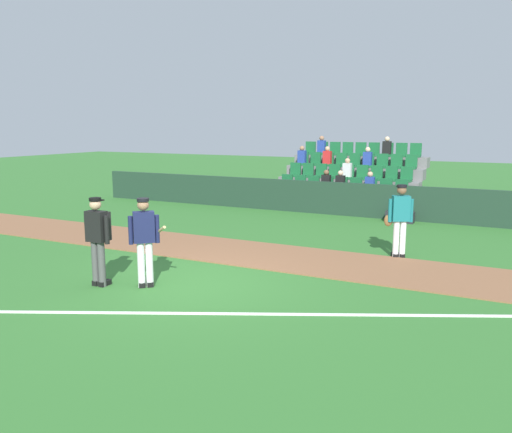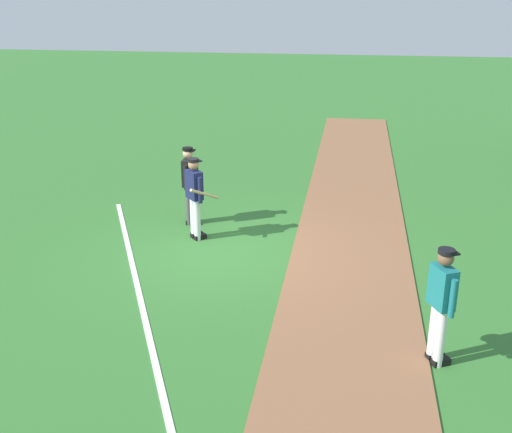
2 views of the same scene
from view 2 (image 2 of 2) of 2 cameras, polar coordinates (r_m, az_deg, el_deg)
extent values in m
plane|color=#33702D|center=(12.56, -3.56, -3.25)|extent=(80.00, 80.00, 0.00)
cube|color=brown|center=(12.29, 8.68, -3.95)|extent=(28.00, 2.35, 0.03)
cube|color=white|center=(10.11, -10.11, -9.73)|extent=(10.91, 5.18, 0.01)
cylinder|color=white|center=(13.15, -5.78, -0.10)|extent=(0.14, 0.14, 0.90)
cylinder|color=white|center=(13.02, -5.45, -0.31)|extent=(0.14, 0.14, 0.90)
cube|color=black|center=(13.32, -5.49, -1.66)|extent=(0.26, 0.27, 0.10)
cube|color=black|center=(13.19, -5.16, -1.88)|extent=(0.26, 0.27, 0.10)
cube|color=#191E47|center=(12.84, -5.73, 2.93)|extent=(0.44, 0.43, 0.60)
cylinder|color=#191E47|center=(13.07, -6.24, 2.99)|extent=(0.09, 0.09, 0.55)
cylinder|color=#191E47|center=(12.64, -5.19, 2.44)|extent=(0.09, 0.09, 0.55)
sphere|color=#9E7051|center=(12.72, -5.80, 4.78)|extent=(0.22, 0.22, 0.22)
cylinder|color=black|center=(12.69, -5.81, 5.22)|extent=(0.23, 0.23, 0.06)
cube|color=black|center=(12.75, -5.41, 5.15)|extent=(0.21, 0.21, 0.02)
cylinder|color=tan|center=(12.72, -4.78, 2.09)|extent=(0.72, 0.45, 0.41)
cylinder|color=#4C4C4C|center=(14.03, -6.05, 1.22)|extent=(0.14, 0.14, 0.90)
cylinder|color=#4C4C4C|center=(13.88, -6.21, 1.00)|extent=(0.14, 0.14, 0.90)
cube|color=black|center=(14.15, -5.76, -0.32)|extent=(0.12, 0.26, 0.10)
cube|color=black|center=(14.01, -5.92, -0.55)|extent=(0.12, 0.26, 0.10)
cube|color=black|center=(13.73, -6.25, 4.07)|extent=(0.40, 0.22, 0.60)
cylinder|color=black|center=(13.98, -5.99, 4.16)|extent=(0.09, 0.09, 0.55)
cylinder|color=black|center=(13.51, -6.50, 3.57)|extent=(0.09, 0.09, 0.55)
sphere|color=tan|center=(13.62, -6.32, 5.80)|extent=(0.22, 0.22, 0.22)
cylinder|color=black|center=(13.59, -6.33, 6.21)|extent=(0.23, 0.23, 0.06)
cube|color=black|center=(13.57, -5.92, 6.08)|extent=(0.18, 0.12, 0.02)
cube|color=black|center=(13.70, -5.72, 4.05)|extent=(0.44, 0.08, 0.56)
cylinder|color=white|center=(9.24, 16.09, -10.21)|extent=(0.14, 0.14, 0.90)
cylinder|color=white|center=(9.12, 16.63, -10.68)|extent=(0.14, 0.14, 0.90)
cube|color=black|center=(9.47, 16.16, -12.23)|extent=(0.22, 0.29, 0.10)
cube|color=black|center=(9.36, 16.69, -12.71)|extent=(0.22, 0.29, 0.10)
cube|color=#197075|center=(8.83, 16.83, -6.25)|extent=(0.46, 0.37, 0.60)
cylinder|color=#197075|center=(9.03, 15.94, -5.87)|extent=(0.09, 0.09, 0.55)
cylinder|color=#197075|center=(8.67, 17.70, -7.23)|extent=(0.09, 0.09, 0.55)
sphere|color=brown|center=(8.65, 17.12, -3.69)|extent=(0.22, 0.22, 0.22)
cylinder|color=black|center=(8.61, 17.19, -3.09)|extent=(0.23, 0.23, 0.06)
cube|color=black|center=(8.68, 17.72, -3.18)|extent=(0.21, 0.19, 0.02)
ellipsoid|color=brown|center=(9.18, 15.99, -7.17)|extent=(0.23, 0.20, 0.28)
camera|label=1|loc=(12.41, -52.98, 3.41)|focal=36.06mm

